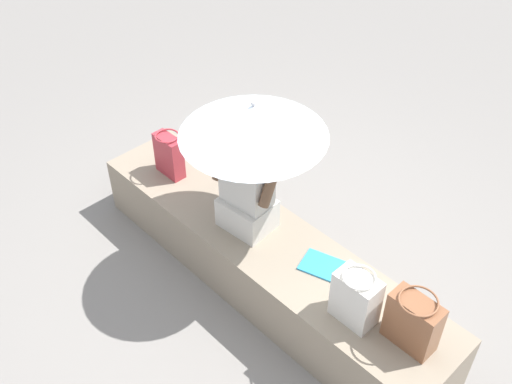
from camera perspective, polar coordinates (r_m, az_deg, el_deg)
name	(u,v)px	position (r m, az deg, el deg)	size (l,w,h in m)	color
ground_plane	(265,283)	(4.38, 0.81, -8.59)	(14.00, 14.00, 0.00)	gray
stone_bench	(265,261)	(4.21, 0.84, -6.54)	(2.87, 0.62, 0.46)	gray
person_seated	(246,181)	(3.87, -0.91, 1.02)	(0.49, 0.31, 0.90)	beige
parasol	(253,121)	(3.60, -0.24, 6.75)	(0.92, 0.92, 0.98)	#B7B7BC
handbag_black	(356,298)	(3.52, 9.41, -9.84)	(0.26, 0.19, 0.36)	silver
tote_bag_canvas	(169,155)	(4.50, -8.21, 3.50)	(0.24, 0.18, 0.35)	#B2333D
shoulder_bag_spare	(413,322)	(3.47, 14.60, -11.77)	(0.29, 0.22, 0.36)	brown
magazine	(323,266)	(3.88, 6.37, -6.96)	(0.28, 0.20, 0.01)	#339ED1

